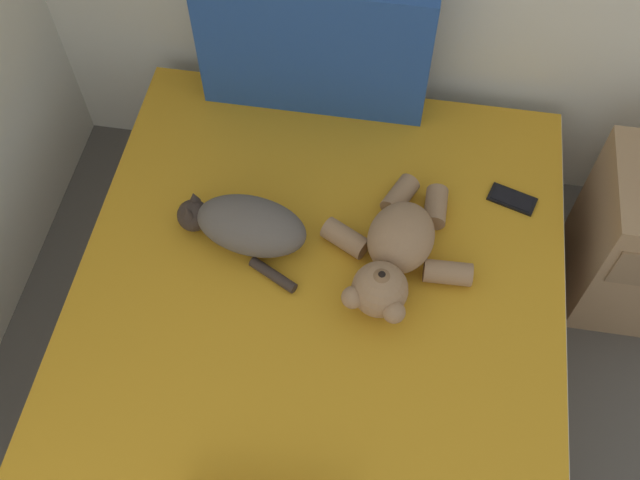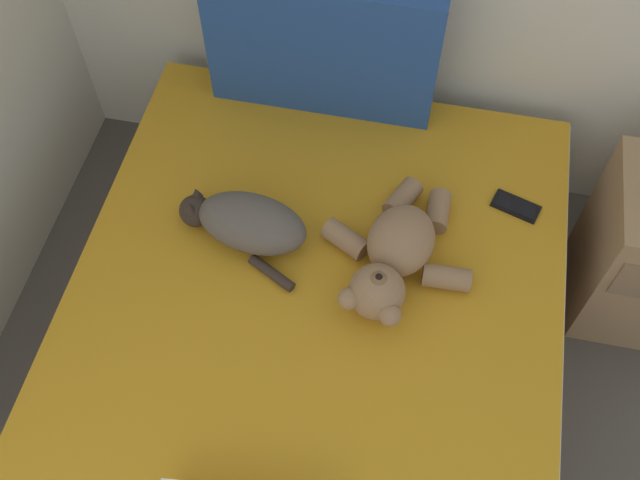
% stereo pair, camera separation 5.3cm
% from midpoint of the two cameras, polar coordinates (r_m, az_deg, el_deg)
% --- Properties ---
extents(bed, '(1.50, 1.93, 0.50)m').
position_cam_midpoint_polar(bed, '(2.34, -1.31, -9.39)').
color(bed, '#9E7A56').
rests_on(bed, ground_plane).
extents(patterned_cushion, '(0.75, 0.14, 0.50)m').
position_cam_midpoint_polar(patterned_cushion, '(2.44, -1.09, 14.98)').
color(patterned_cushion, '#264C99').
rests_on(patterned_cushion, bed).
extents(cat, '(0.42, 0.29, 0.15)m').
position_cam_midpoint_polar(cat, '(2.21, -6.51, 1.15)').
color(cat, '#59514C').
rests_on(cat, bed).
extents(teddy_bear, '(0.46, 0.54, 0.17)m').
position_cam_midpoint_polar(teddy_bear, '(2.15, 5.15, -1.02)').
color(teddy_bear, '#937051').
rests_on(teddy_bear, bed).
extents(cell_phone, '(0.16, 0.11, 0.01)m').
position_cam_midpoint_polar(cell_phone, '(2.40, 14.10, 3.09)').
color(cell_phone, black).
rests_on(cell_phone, bed).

